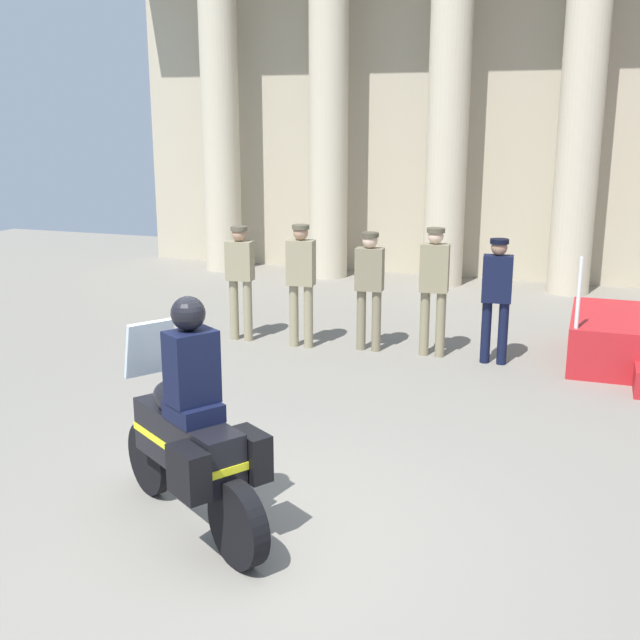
% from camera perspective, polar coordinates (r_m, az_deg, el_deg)
% --- Properties ---
extents(ground_plane, '(28.00, 28.00, 0.00)m').
position_cam_1_polar(ground_plane, '(6.34, -5.55, -15.61)').
color(ground_plane, gray).
extents(colonnade_backdrop, '(13.79, 1.63, 6.93)m').
position_cam_1_polar(colonnade_backdrop, '(15.95, 9.72, 16.30)').
color(colonnade_backdrop, '#B6AB91').
rests_on(colonnade_backdrop, ground_plane).
extents(officer_in_row_0, '(0.40, 0.25, 1.68)m').
position_cam_1_polar(officer_in_row_0, '(11.43, -5.82, 3.37)').
color(officer_in_row_0, gray).
rests_on(officer_in_row_0, ground_plane).
extents(officer_in_row_1, '(0.40, 0.25, 1.75)m').
position_cam_1_polar(officer_in_row_1, '(11.01, -1.39, 3.24)').
color(officer_in_row_1, gray).
rests_on(officer_in_row_1, ground_plane).
extents(officer_in_row_2, '(0.40, 0.25, 1.67)m').
position_cam_1_polar(officer_in_row_2, '(10.87, 3.61, 2.80)').
color(officer_in_row_2, '#7A7056').
rests_on(officer_in_row_2, ground_plane).
extents(officer_in_row_3, '(0.40, 0.25, 1.76)m').
position_cam_1_polar(officer_in_row_3, '(10.68, 8.29, 2.79)').
color(officer_in_row_3, '#847A5B').
rests_on(officer_in_row_3, ground_plane).
extents(officer_in_row_4, '(0.40, 0.25, 1.67)m').
position_cam_1_polar(officer_in_row_4, '(10.50, 12.71, 2.06)').
color(officer_in_row_4, black).
rests_on(officer_in_row_4, ground_plane).
extents(motorcycle_with_rider, '(1.82, 1.27, 1.90)m').
position_cam_1_polar(motorcycle_with_rider, '(6.19, -9.31, -8.27)').
color(motorcycle_with_rider, black).
rests_on(motorcycle_with_rider, ground_plane).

